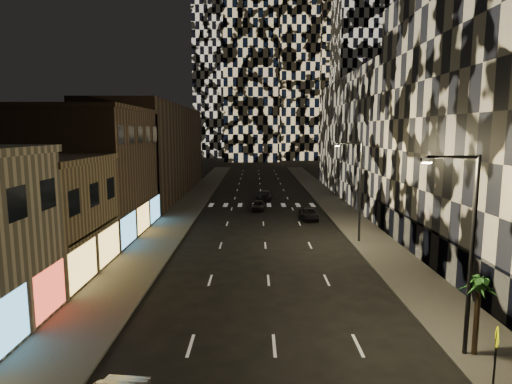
{
  "coord_description": "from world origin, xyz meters",
  "views": [
    {
      "loc": [
        -0.91,
        -8.14,
        10.16
      ],
      "look_at": [
        -0.85,
        20.82,
        6.0
      ],
      "focal_mm": 30.0,
      "sensor_mm": 36.0,
      "label": 1
    }
  ],
  "objects_px": {
    "car_dark_rightlane": "(309,214)",
    "palm_tree": "(479,291)",
    "streetlight_near": "(467,242)",
    "car_dark_midlane": "(258,205)",
    "ped_sign": "(496,348)",
    "car_dark_oncoming": "(265,195)",
    "streetlight_far": "(358,185)"
  },
  "relations": [
    {
      "from": "car_dark_midlane",
      "to": "car_dark_oncoming",
      "type": "xyz_separation_m",
      "value": [
        1.0,
        8.04,
        0.09
      ]
    },
    {
      "from": "streetlight_near",
      "to": "streetlight_far",
      "type": "distance_m",
      "value": 20.0
    },
    {
      "from": "car_dark_midlane",
      "to": "ped_sign",
      "type": "bearing_deg",
      "value": -71.05
    },
    {
      "from": "car_dark_rightlane",
      "to": "streetlight_far",
      "type": "bearing_deg",
      "value": -69.51
    },
    {
      "from": "car_dark_rightlane",
      "to": "palm_tree",
      "type": "height_order",
      "value": "palm_tree"
    },
    {
      "from": "streetlight_near",
      "to": "ped_sign",
      "type": "relative_size",
      "value": 3.38
    },
    {
      "from": "car_dark_rightlane",
      "to": "palm_tree",
      "type": "distance_m",
      "value": 30.67
    },
    {
      "from": "streetlight_near",
      "to": "car_dark_rightlane",
      "type": "relative_size",
      "value": 1.99
    },
    {
      "from": "streetlight_near",
      "to": "ped_sign",
      "type": "bearing_deg",
      "value": -91.13
    },
    {
      "from": "car_dark_midlane",
      "to": "ped_sign",
      "type": "distance_m",
      "value": 39.84
    },
    {
      "from": "car_dark_midlane",
      "to": "car_dark_rightlane",
      "type": "height_order",
      "value": "car_dark_midlane"
    },
    {
      "from": "car_dark_oncoming",
      "to": "palm_tree",
      "type": "distance_m",
      "value": 44.94
    },
    {
      "from": "car_dark_oncoming",
      "to": "car_dark_rightlane",
      "type": "height_order",
      "value": "car_dark_oncoming"
    },
    {
      "from": "streetlight_near",
      "to": "car_dark_rightlane",
      "type": "distance_m",
      "value": 30.8
    },
    {
      "from": "car_dark_oncoming",
      "to": "palm_tree",
      "type": "xyz_separation_m",
      "value": [
        8.5,
        -44.07,
        2.39
      ]
    },
    {
      "from": "car_dark_oncoming",
      "to": "palm_tree",
      "type": "height_order",
      "value": "palm_tree"
    },
    {
      "from": "car_dark_midlane",
      "to": "car_dark_oncoming",
      "type": "relative_size",
      "value": 0.75
    },
    {
      "from": "car_dark_midlane",
      "to": "car_dark_oncoming",
      "type": "distance_m",
      "value": 8.1
    },
    {
      "from": "car_dark_midlane",
      "to": "ped_sign",
      "type": "relative_size",
      "value": 1.46
    },
    {
      "from": "car_dark_midlane",
      "to": "car_dark_oncoming",
      "type": "bearing_deg",
      "value": 89.09
    },
    {
      "from": "streetlight_near",
      "to": "ped_sign",
      "type": "distance_m",
      "value": 4.44
    },
    {
      "from": "car_dark_rightlane",
      "to": "palm_tree",
      "type": "bearing_deg",
      "value": -79.08
    },
    {
      "from": "streetlight_near",
      "to": "car_dark_midlane",
      "type": "xyz_separation_m",
      "value": [
        -8.85,
        35.97,
        -4.69
      ]
    },
    {
      "from": "car_dark_oncoming",
      "to": "palm_tree",
      "type": "relative_size",
      "value": 1.43
    },
    {
      "from": "streetlight_near",
      "to": "car_dark_midlane",
      "type": "relative_size",
      "value": 2.32
    },
    {
      "from": "palm_tree",
      "to": "car_dark_oncoming",
      "type": "bearing_deg",
      "value": 100.92
    },
    {
      "from": "streetlight_far",
      "to": "car_dark_oncoming",
      "type": "xyz_separation_m",
      "value": [
        -7.85,
        24.0,
        -4.6
      ]
    },
    {
      "from": "ped_sign",
      "to": "car_dark_midlane",
      "type": "bearing_deg",
      "value": 126.71
    },
    {
      "from": "car_dark_oncoming",
      "to": "ped_sign",
      "type": "relative_size",
      "value": 1.95
    },
    {
      "from": "car_dark_midlane",
      "to": "streetlight_far",
      "type": "bearing_deg",
      "value": -54.8
    },
    {
      "from": "streetlight_near",
      "to": "palm_tree",
      "type": "height_order",
      "value": "streetlight_near"
    },
    {
      "from": "ped_sign",
      "to": "palm_tree",
      "type": "bearing_deg",
      "value": 99.88
    }
  ]
}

